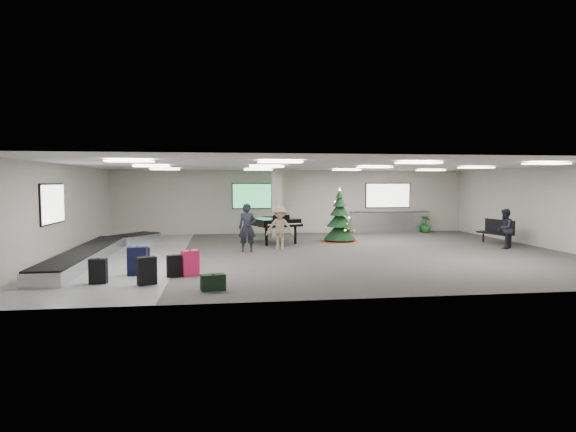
{
  "coord_description": "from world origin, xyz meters",
  "views": [
    {
      "loc": [
        -3.59,
        -17.21,
        2.58
      ],
      "look_at": [
        -1.09,
        1.0,
        1.29
      ],
      "focal_mm": 30.0,
      "sensor_mm": 36.0,
      "label": 1
    }
  ],
  "objects": [
    {
      "name": "traveler_bench",
      "position": [
        7.33,
        0.12,
        0.78
      ],
      "size": [
        0.95,
        0.95,
        1.56
      ],
      "primitive_type": "imported",
      "rotation": [
        0.0,
        0.0,
        3.92
      ],
      "color": "black",
      "rests_on": "ground"
    },
    {
      "name": "bench",
      "position": [
        7.84,
        1.47,
        0.58
      ],
      "size": [
        0.89,
        1.7,
        1.03
      ],
      "rotation": [
        0.0,
        0.0,
        0.22
      ],
      "color": "black",
      "rests_on": "ground"
    },
    {
      "name": "green_duffel",
      "position": [
        -3.82,
        -5.69,
        0.19
      ],
      "size": [
        0.62,
        0.4,
        0.4
      ],
      "rotation": [
        0.0,
        0.0,
        0.21
      ],
      "color": "black",
      "rests_on": "ground"
    },
    {
      "name": "suitcase_3",
      "position": [
        -4.62,
        -2.69,
        0.28
      ],
      "size": [
        0.43,
        0.34,
        0.58
      ],
      "rotation": [
        0.0,
        0.0,
        0.42
      ],
      "color": "black",
      "rests_on": "ground"
    },
    {
      "name": "suitcase_5",
      "position": [
        -6.74,
        -4.54,
        0.32
      ],
      "size": [
        0.44,
        0.25,
        0.66
      ],
      "rotation": [
        0.0,
        0.0,
        -0.05
      ],
      "color": "black",
      "rests_on": "ground"
    },
    {
      "name": "navy_suitcase",
      "position": [
        -5.94,
        -3.55,
        0.4
      ],
      "size": [
        0.52,
        0.31,
        0.82
      ],
      "rotation": [
        0.0,
        0.0,
        0.02
      ],
      "color": "black",
      "rests_on": "ground"
    },
    {
      "name": "traveler_b",
      "position": [
        -1.38,
        1.17,
        0.84
      ],
      "size": [
        1.15,
        0.75,
        1.67
      ],
      "primitive_type": "imported",
      "rotation": [
        0.0,
        0.0,
        -0.12
      ],
      "color": "#91805A",
      "rests_on": "ground"
    },
    {
      "name": "suitcase_1",
      "position": [
        -4.9,
        -3.93,
        0.3
      ],
      "size": [
        0.43,
        0.29,
        0.62
      ],
      "rotation": [
        0.0,
        0.0,
        0.24
      ],
      "color": "black",
      "rests_on": "ground"
    },
    {
      "name": "potted_plant_right",
      "position": [
        6.79,
        6.15,
        0.44
      ],
      "size": [
        0.61,
        0.61,
        0.89
      ],
      "primitive_type": "imported",
      "rotation": [
        0.0,
        0.0,
        1.83
      ],
      "color": "#144118",
      "rests_on": "ground"
    },
    {
      "name": "potted_plant_left",
      "position": [
        2.58,
        5.83,
        0.38
      ],
      "size": [
        0.54,
        0.53,
        0.77
      ],
      "primitive_type": "imported",
      "rotation": [
        0.0,
        0.0,
        0.66
      ],
      "color": "#144118",
      "rests_on": "ground"
    },
    {
      "name": "traveler_a",
      "position": [
        -2.67,
        0.6,
        0.9
      ],
      "size": [
        0.68,
        0.47,
        1.8
      ],
      "primitive_type": "imported",
      "rotation": [
        0.0,
        0.0,
        -0.05
      ],
      "color": "black",
      "rests_on": "ground"
    },
    {
      "name": "pink_suitcase",
      "position": [
        -4.48,
        -3.83,
        0.36
      ],
      "size": [
        0.52,
        0.43,
        0.73
      ],
      "rotation": [
        0.0,
        0.0,
        0.43
      ],
      "color": "#FE2167",
      "rests_on": "ground"
    },
    {
      "name": "baggage_carousel",
      "position": [
        -7.84,
        -0.08,
        0.21
      ],
      "size": [
        2.28,
        9.71,
        0.43
      ],
      "color": "silver",
      "rests_on": "ground"
    },
    {
      "name": "ground",
      "position": [
        0.0,
        0.0,
        0.0
      ],
      "size": [
        18.0,
        18.0,
        0.0
      ],
      "primitive_type": "plane",
      "color": "#3D3A37",
      "rests_on": "ground"
    },
    {
      "name": "christmas_tree",
      "position": [
        1.5,
        3.25,
        0.81
      ],
      "size": [
        1.67,
        1.67,
        2.38
      ],
      "color": "#651309",
      "rests_on": "ground"
    },
    {
      "name": "suitcase_0",
      "position": [
        -5.49,
        -4.84,
        0.35
      ],
      "size": [
        0.52,
        0.42,
        0.73
      ],
      "rotation": [
        0.0,
        0.0,
        0.42
      ],
      "color": "black",
      "rests_on": "ground"
    },
    {
      "name": "suitcase_8",
      "position": [
        -6.0,
        -2.41,
        0.31
      ],
      "size": [
        0.48,
        0.4,
        0.63
      ],
      "rotation": [
        0.0,
        0.0,
        0.48
      ],
      "color": "black",
      "rests_on": "ground"
    },
    {
      "name": "grand_piano",
      "position": [
        -1.4,
        3.1,
        0.89
      ],
      "size": [
        2.26,
        2.59,
        1.24
      ],
      "rotation": [
        0.0,
        0.0,
        0.33
      ],
      "color": "black",
      "rests_on": "ground"
    },
    {
      "name": "room_envelope",
      "position": [
        -0.38,
        0.67,
        2.33
      ],
      "size": [
        18.02,
        14.02,
        3.21
      ],
      "color": "#A9A79A",
      "rests_on": "ground"
    },
    {
      "name": "service_counter",
      "position": [
        5.0,
        6.65,
        0.55
      ],
      "size": [
        4.05,
        0.65,
        1.08
      ],
      "color": "silver",
      "rests_on": "ground"
    }
  ]
}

